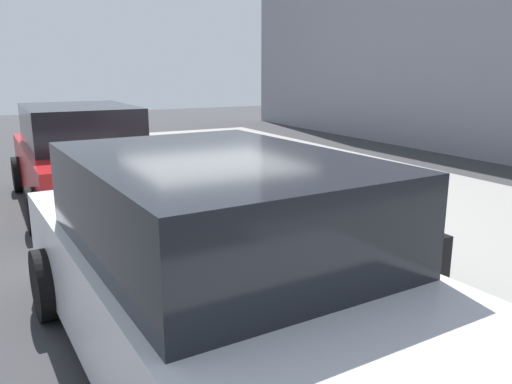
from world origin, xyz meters
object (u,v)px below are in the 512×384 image
object	(u,v)px
suitcase_black_0	(422,259)
suitcase_teal_4	(304,199)
suitcase_red_2	(359,225)
suitcase_black_7	(244,176)
suitcase_silver_8	(232,172)
bollard_post	(188,156)
suitcase_maroon_5	(285,198)
parked_car_red_1	(82,158)
suitcase_silver_1	(384,233)
fire_hydrant	(209,158)
parked_car_white_0	(217,272)
suitcase_olive_3	(327,209)
suitcase_navy_6	(260,186)

from	to	relation	value
suitcase_black_0	suitcase_teal_4	size ratio (longest dim) A/B	0.84
suitcase_red_2	suitcase_black_7	xyz separation A→B (m)	(2.78, 0.06, 0.07)
suitcase_silver_8	bollard_post	bearing A→B (deg)	6.62
suitcase_maroon_5	suitcase_silver_8	distance (m)	1.72
suitcase_teal_4	parked_car_red_1	bearing A→B (deg)	35.78
suitcase_silver_1	fire_hydrant	xyz separation A→B (m)	(4.79, -0.06, 0.05)
parked_car_white_0	parked_car_red_1	bearing A→B (deg)	0.00
suitcase_teal_4	fire_hydrant	distance (m)	3.18
suitcase_silver_1	fire_hydrant	distance (m)	4.79
suitcase_black_0	parked_car_white_0	distance (m)	2.20
suitcase_olive_3	parked_car_white_0	size ratio (longest dim) A/B	0.20
suitcase_navy_6	suitcase_olive_3	bearing A→B (deg)	-178.40
suitcase_silver_8	fire_hydrant	distance (m)	0.93
suitcase_teal_4	parked_car_white_0	distance (m)	3.23
suitcase_black_0	suitcase_olive_3	size ratio (longest dim) A/B	0.87
suitcase_black_0	fire_hydrant	size ratio (longest dim) A/B	1.04
bollard_post	parked_car_white_0	bearing A→B (deg)	161.15
parked_car_white_0	suitcase_silver_8	bearing A→B (deg)	-26.71
suitcase_silver_1	suitcase_maroon_5	xyz separation A→B (m)	(2.15, -0.10, -0.11)
fire_hydrant	parked_car_red_1	bearing A→B (deg)	90.92
fire_hydrant	parked_car_red_1	distance (m)	2.26
suitcase_olive_3	suitcase_silver_8	distance (m)	2.82
suitcase_black_0	suitcase_black_7	size ratio (longest dim) A/B	0.81
suitcase_navy_6	bollard_post	world-z (taller)	suitcase_navy_6
suitcase_black_0	suitcase_silver_1	distance (m)	0.56
suitcase_black_0	suitcase_red_2	world-z (taller)	suitcase_black_0
suitcase_silver_1	suitcase_maroon_5	distance (m)	2.16
suitcase_teal_4	suitcase_navy_6	world-z (taller)	suitcase_teal_4
suitcase_red_2	suitcase_olive_3	size ratio (longest dim) A/B	0.69
suitcase_olive_3	suitcase_maroon_5	size ratio (longest dim) A/B	1.70
suitcase_red_2	parked_car_red_1	bearing A→B (deg)	28.35
suitcase_teal_4	suitcase_navy_6	distance (m)	1.09
fire_hydrant	suitcase_black_0	bearing A→B (deg)	179.16
suitcase_silver_1	suitcase_navy_6	bearing A→B (deg)	0.20
suitcase_red_2	bollard_post	distance (m)	4.97
suitcase_red_2	parked_car_red_1	distance (m)	4.83
suitcase_black_0	suitcase_maroon_5	bearing A→B (deg)	-2.58
suitcase_silver_1	suitcase_silver_8	distance (m)	3.87
suitcase_red_2	parked_car_red_1	size ratio (longest dim) A/B	0.15
suitcase_navy_6	suitcase_black_7	distance (m)	0.60
suitcase_silver_1	fire_hydrant	bearing A→B (deg)	-0.71
suitcase_maroon_5	suitcase_silver_8	size ratio (longest dim) A/B	0.65
suitcase_teal_4	suitcase_silver_8	distance (m)	2.26
suitcase_maroon_5	suitcase_black_7	bearing A→B (deg)	3.35
suitcase_teal_4	suitcase_black_7	bearing A→B (deg)	1.28
suitcase_navy_6	parked_car_red_1	xyz separation A→B (m)	(2.06, 2.18, 0.29)
suitcase_olive_3	fire_hydrant	size ratio (longest dim) A/B	1.19
suitcase_black_7	fire_hydrant	world-z (taller)	suitcase_black_7
suitcase_silver_1	suitcase_maroon_5	bearing A→B (deg)	-2.75
suitcase_olive_3	suitcase_black_0	bearing A→B (deg)	178.03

